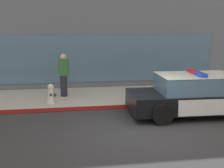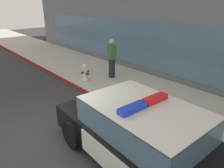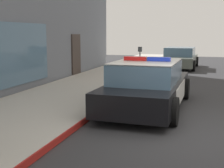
# 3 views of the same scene
# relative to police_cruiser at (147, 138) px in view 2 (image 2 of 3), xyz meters

# --- Properties ---
(ground) EXTENTS (48.00, 48.00, 0.00)m
(ground) POSITION_rel_police_cruiser_xyz_m (-2.36, -1.31, -0.68)
(ground) COLOR #303033
(sidewalk) EXTENTS (48.00, 3.34, 0.15)m
(sidewalk) POSITION_rel_police_cruiser_xyz_m (-2.36, 2.84, -0.60)
(sidewalk) COLOR #B2ADA3
(sidewalk) RESTS_ON ground
(curb_red_paint) EXTENTS (28.80, 0.04, 0.14)m
(curb_red_paint) POSITION_rel_police_cruiser_xyz_m (-2.36, 1.15, -0.60)
(curb_red_paint) COLOR maroon
(curb_red_paint) RESTS_ON ground
(police_cruiser) EXTENTS (4.92, 2.19, 1.49)m
(police_cruiser) POSITION_rel_police_cruiser_xyz_m (0.00, 0.00, 0.00)
(police_cruiser) COLOR black
(police_cruiser) RESTS_ON ground
(fire_hydrant) EXTENTS (0.34, 0.39, 0.73)m
(fire_hydrant) POSITION_rel_police_cruiser_xyz_m (-4.96, 1.80, -0.18)
(fire_hydrant) COLOR silver
(fire_hydrant) RESTS_ON sidewalk
(pedestrian_on_sidewalk) EXTENTS (0.45, 0.35, 1.71)m
(pedestrian_on_sidewalk) POSITION_rel_police_cruiser_xyz_m (-4.47, 2.89, 0.33)
(pedestrian_on_sidewalk) COLOR #23232D
(pedestrian_on_sidewalk) RESTS_ON sidewalk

